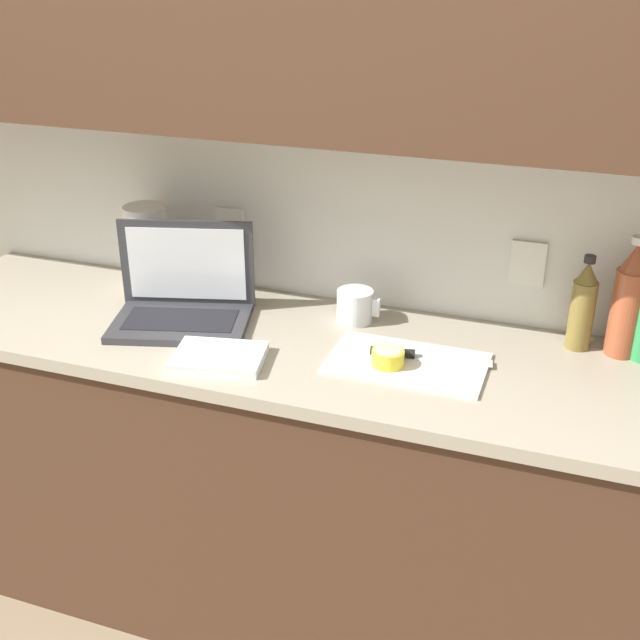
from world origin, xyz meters
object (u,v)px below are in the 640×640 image
at_px(measuring_cup, 355,306).
at_px(lemon_half_cut, 388,357).
at_px(laptop, 183,298).
at_px(bottle_oil_tall, 628,301).
at_px(cutting_board, 407,363).
at_px(knife, 409,354).
at_px(bottle_green_soda, 583,306).
at_px(paper_towel_roll, 147,247).

bearing_deg(measuring_cup, lemon_half_cut, -55.80).
relative_size(laptop, bottle_oil_tall, 1.34).
distance_m(cutting_board, measuring_cup, 0.28).
relative_size(knife, bottle_green_soda, 1.20).
height_order(lemon_half_cut, bottle_green_soda, bottle_green_soda).
xyz_separation_m(knife, bottle_green_soda, (0.39, 0.21, 0.10)).
relative_size(knife, paper_towel_roll, 1.21).
bearing_deg(paper_towel_roll, measuring_cup, -2.56).
bearing_deg(bottle_green_soda, laptop, -169.63).
xyz_separation_m(laptop, measuring_cup, (0.44, 0.15, -0.02)).
bearing_deg(measuring_cup, bottle_green_soda, 4.10).
height_order(knife, paper_towel_roll, paper_towel_roll).
distance_m(laptop, cutting_board, 0.64).
distance_m(laptop, bottle_oil_tall, 1.15).
height_order(knife, bottle_oil_tall, bottle_oil_tall).
bearing_deg(bottle_green_soda, knife, -151.05).
xyz_separation_m(measuring_cup, paper_towel_roll, (-0.65, 0.03, 0.08)).
xyz_separation_m(laptop, lemon_half_cut, (0.60, -0.08, -0.03)).
bearing_deg(paper_towel_roll, bottle_green_soda, 0.59).
bearing_deg(laptop, measuring_cup, 2.59).
bearing_deg(knife, laptop, 168.12).
bearing_deg(cutting_board, knife, 92.68).
height_order(laptop, paper_towel_roll, laptop).
height_order(laptop, measuring_cup, laptop).
xyz_separation_m(cutting_board, knife, (-0.00, 0.02, 0.01)).
xyz_separation_m(lemon_half_cut, paper_towel_roll, (-0.80, 0.26, 0.10)).
relative_size(measuring_cup, paper_towel_roll, 0.48).
distance_m(bottle_oil_tall, paper_towel_roll, 1.34).
distance_m(bottle_green_soda, bottle_oil_tall, 0.11).
xyz_separation_m(laptop, cutting_board, (0.64, -0.05, -0.06)).
distance_m(knife, lemon_half_cut, 0.07).
relative_size(cutting_board, lemon_half_cut, 4.81).
relative_size(lemon_half_cut, bottle_oil_tall, 0.26).
relative_size(bottle_oil_tall, paper_towel_roll, 1.26).
bearing_deg(lemon_half_cut, paper_towel_roll, 162.40).
distance_m(cutting_board, lemon_half_cut, 0.06).
xyz_separation_m(cutting_board, bottle_oil_tall, (0.49, 0.24, 0.14)).
distance_m(lemon_half_cut, bottle_green_soda, 0.51).
distance_m(bottle_green_soda, paper_towel_roll, 1.23).
distance_m(lemon_half_cut, paper_towel_roll, 0.85).
distance_m(lemon_half_cut, bottle_oil_tall, 0.60).
height_order(bottle_green_soda, measuring_cup, bottle_green_soda).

